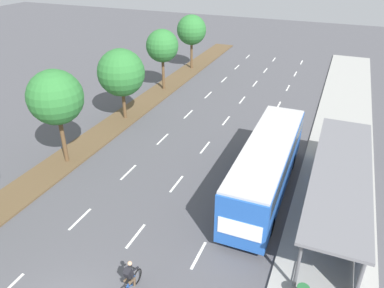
# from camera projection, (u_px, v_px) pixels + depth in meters

# --- Properties ---
(median_strip) EXTENTS (2.60, 52.00, 0.12)m
(median_strip) POSITION_uv_depth(u_px,v_px,m) (136.00, 109.00, 33.49)
(median_strip) COLOR brown
(median_strip) RESTS_ON ground
(sidewalk_right) EXTENTS (4.50, 52.00, 0.15)m
(sidewalk_right) POSITION_uv_depth(u_px,v_px,m) (341.00, 144.00, 27.60)
(sidewalk_right) COLOR #9E9E99
(sidewalk_right) RESTS_ON ground
(lane_divider_left) EXTENTS (0.14, 47.68, 0.01)m
(lane_divider_left) POSITION_uv_depth(u_px,v_px,m) (176.00, 126.00, 30.56)
(lane_divider_left) COLOR white
(lane_divider_left) RESTS_ON ground
(lane_divider_center) EXTENTS (0.14, 47.68, 0.01)m
(lane_divider_center) POSITION_uv_depth(u_px,v_px,m) (216.00, 133.00, 29.39)
(lane_divider_center) COLOR white
(lane_divider_center) RESTS_ON ground
(lane_divider_right) EXTENTS (0.14, 47.68, 0.01)m
(lane_divider_right) POSITION_uv_depth(u_px,v_px,m) (260.00, 141.00, 28.21)
(lane_divider_right) COLOR white
(lane_divider_right) RESTS_ON ground
(bus_shelter) EXTENTS (2.90, 12.67, 2.86)m
(bus_shelter) POSITION_uv_depth(u_px,v_px,m) (344.00, 189.00, 19.55)
(bus_shelter) COLOR gray
(bus_shelter) RESTS_ON sidewalk_right
(bus) EXTENTS (2.54, 11.29, 3.37)m
(bus) POSITION_uv_depth(u_px,v_px,m) (267.00, 163.00, 21.44)
(bus) COLOR #2356B2
(bus) RESTS_ON ground
(cyclist) EXTENTS (0.46, 1.82, 1.71)m
(cyclist) POSITION_uv_depth(u_px,v_px,m) (130.00, 279.00, 15.64)
(cyclist) COLOR black
(cyclist) RESTS_ON ground
(median_tree_second) EXTENTS (3.54, 3.54, 6.42)m
(median_tree_second) POSITION_uv_depth(u_px,v_px,m) (55.00, 98.00, 23.25)
(median_tree_second) COLOR brown
(median_tree_second) RESTS_ON median_strip
(median_tree_third) EXTENTS (3.85, 3.85, 5.90)m
(median_tree_third) POSITION_uv_depth(u_px,v_px,m) (121.00, 73.00, 29.84)
(median_tree_third) COLOR brown
(median_tree_third) RESTS_ON median_strip
(median_tree_fourth) EXTENTS (3.17, 3.17, 5.97)m
(median_tree_fourth) POSITION_uv_depth(u_px,v_px,m) (162.00, 46.00, 35.93)
(median_tree_fourth) COLOR brown
(median_tree_fourth) RESTS_ON median_strip
(median_tree_fifth) EXTENTS (3.36, 3.36, 6.13)m
(median_tree_fifth) POSITION_uv_depth(u_px,v_px,m) (192.00, 30.00, 42.18)
(median_tree_fifth) COLOR brown
(median_tree_fifth) RESTS_ON median_strip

